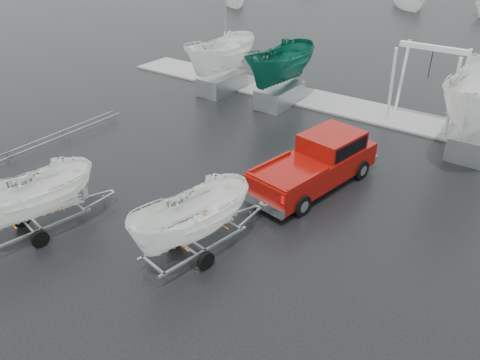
# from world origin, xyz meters

# --- Properties ---
(ground_plane) EXTENTS (120.00, 120.00, 0.00)m
(ground_plane) POSITION_xyz_m (0.00, 0.00, 0.00)
(ground_plane) COLOR black
(ground_plane) RESTS_ON ground
(dock) EXTENTS (30.00, 3.00, 0.12)m
(dock) POSITION_xyz_m (0.00, 13.00, 0.05)
(dock) COLOR #979791
(dock) RESTS_ON ground
(pickup_truck) EXTENTS (3.11, 6.37, 2.03)m
(pickup_truck) POSITION_xyz_m (3.15, 4.29, 1.06)
(pickup_truck) COLOR maroon
(pickup_truck) RESTS_ON ground
(trailer_hitched) EXTENTS (2.03, 3.75, 5.12)m
(trailer_hitched) POSITION_xyz_m (1.99, -2.17, 2.77)
(trailer_hitched) COLOR #989BA0
(trailer_hitched) RESTS_ON ground
(trailer_parked) EXTENTS (2.12, 3.76, 5.24)m
(trailer_parked) POSITION_xyz_m (-3.22, -4.50, 2.84)
(trailer_parked) COLOR #989BA0
(trailer_parked) RESTS_ON ground
(boat_hoist) EXTENTS (3.30, 2.18, 4.12)m
(boat_hoist) POSITION_xyz_m (4.62, 13.00, 2.67)
(boat_hoist) COLOR silver
(boat_hoist) RESTS_ON ground
(keelboat_0) EXTENTS (2.26, 3.20, 10.43)m
(keelboat_0) POSITION_xyz_m (-6.94, 11.00, 3.57)
(keelboat_0) COLOR #989BA0
(keelboat_0) RESTS_ON ground
(keelboat_1) EXTENTS (2.29, 3.20, 7.19)m
(keelboat_1) POSITION_xyz_m (-2.88, 11.20, 3.62)
(keelboat_1) COLOR #989BA0
(keelboat_1) RESTS_ON ground
(mast_rack_0) EXTENTS (0.56, 6.50, 0.06)m
(mast_rack_0) POSITION_xyz_m (-9.00, 1.00, 0.35)
(mast_rack_0) COLOR #989BA0
(mast_rack_0) RESTS_ON ground
(moored_boat_0) EXTENTS (3.12, 3.12, 10.90)m
(moored_boat_0) POSITION_xyz_m (-24.24, 36.05, 0.01)
(moored_boat_0) COLOR white
(moored_boat_0) RESTS_ON ground
(moored_boat_1) EXTENTS (3.71, 3.73, 11.49)m
(moored_boat_1) POSITION_xyz_m (-6.91, 46.45, 0.00)
(moored_boat_1) COLOR white
(moored_boat_1) RESTS_ON ground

